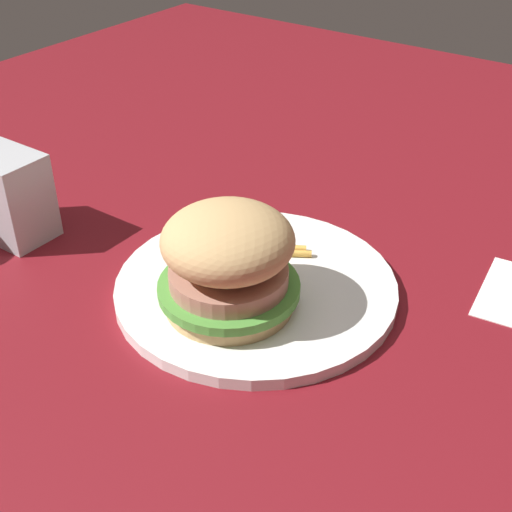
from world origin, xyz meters
TOP-DOWN VIEW (x-y plane):
  - ground_plane at (0.00, 0.00)m, footprint 1.60×1.60m
  - plate at (-0.03, 0.01)m, footprint 0.27×0.27m
  - sandwich at (-0.07, 0.01)m, footprint 0.13×0.13m
  - fries_pile at (0.02, 0.04)m, footprint 0.08×0.09m
  - napkin_dispenser at (-0.10, 0.29)m, footprint 0.06×0.09m

SIDE VIEW (x-z plane):
  - ground_plane at x=0.00m, z-range 0.00..0.00m
  - plate at x=-0.03m, z-range 0.00..0.01m
  - fries_pile at x=0.02m, z-range 0.01..0.02m
  - napkin_dispenser at x=-0.10m, z-range 0.00..0.10m
  - sandwich at x=-0.07m, z-range 0.01..0.11m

